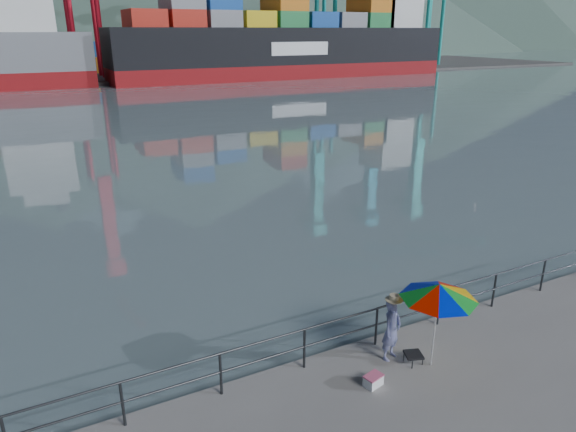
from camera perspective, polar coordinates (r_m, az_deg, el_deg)
The scene contains 10 objects.
harbor_water at distance 137.21m, azimuth -25.74°, elevation 15.07°, with size 500.00×280.00×0.00m, color slate.
far_dock at distance 101.41m, azimuth -18.87°, elevation 14.85°, with size 200.00×40.00×0.40m, color #514F4C.
guardrail at distance 12.40m, azimuth 5.98°, elevation -13.15°, with size 22.00×0.06×1.03m.
container_stacks at distance 108.72m, azimuth -4.85°, elevation 17.73°, with size 58.00×5.40×7.80m.
fisherman at distance 12.37m, azimuth 11.45°, elevation -12.27°, with size 0.55×0.36×1.52m, color navy.
beach_umbrella at distance 11.77m, azimuth 16.42°, elevation -8.04°, with size 1.79×1.79×2.09m.
folding_stool at distance 12.64m, azimuth 13.74°, elevation -15.08°, with size 0.49×0.49×0.25m.
cooler_bag at distance 11.82m, azimuth 9.46°, elevation -17.63°, with size 0.40×0.26×0.23m, color white.
fishing_rod at distance 13.24m, azimuth 8.91°, elevation -13.62°, with size 0.02×0.02×1.91m, color black.
container_ship at distance 89.60m, azimuth 0.82°, elevation 19.08°, with size 57.04×9.51×18.10m.
Camera 1 is at (-5.85, -6.90, 7.28)m, focal length 32.00 mm.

